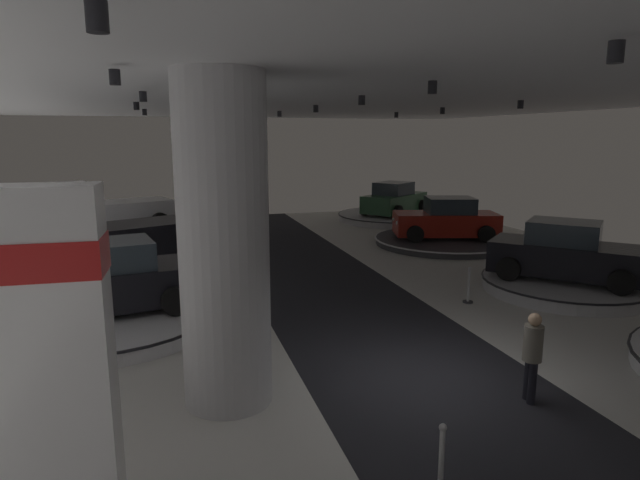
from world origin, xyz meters
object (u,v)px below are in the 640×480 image
display_platform_far_left (126,267)px  display_car_mid_left (106,281)px  brand_sign_pylon (54,387)px  display_platform_deep_left (112,234)px  display_platform_deep_right (394,217)px  pickup_truck_far_left (114,238)px  column_left (224,244)px  display_platform_mid_left (108,318)px  display_car_deep_right (394,200)px  display_platform_mid_right (565,285)px  display_platform_far_right (445,241)px  display_car_mid_right (567,254)px  display_car_far_right (446,220)px  pickup_truck_deep_left (103,212)px  visitor_walking_near (532,352)px

display_platform_far_left → display_car_mid_left: size_ratio=1.27×
brand_sign_pylon → display_platform_far_left: bearing=91.2°
display_platform_deep_left → display_platform_deep_right: bearing=3.2°
brand_sign_pylon → pickup_truck_far_left: (-0.58, 13.26, -0.93)m
column_left → display_car_mid_left: size_ratio=1.23×
display_platform_mid_left → display_car_deep_right: (13.27, 13.13, 0.93)m
pickup_truck_far_left → column_left: bearing=-75.3°
display_car_mid_left → display_platform_mid_right: bearing=-2.9°
display_platform_far_right → pickup_truck_far_left: bearing=-175.3°
display_car_mid_left → display_car_mid_right: bearing=-2.8°
column_left → pickup_truck_far_left: 10.38m
display_platform_far_left → pickup_truck_far_left: (-0.29, -0.13, 1.04)m
display_platform_mid_right → display_platform_far_right: bearing=89.4°
display_platform_deep_left → display_car_far_right: display_car_far_right is taller
display_platform_mid_right → display_car_far_right: bearing=89.2°
display_car_mid_right → display_car_far_right: size_ratio=0.95×
display_platform_far_left → pickup_truck_deep_left: (-1.31, 6.62, 1.03)m
display_platform_mid_left → display_car_deep_right: size_ratio=1.20×
display_platform_mid_right → visitor_walking_near: 7.53m
display_platform_mid_left → display_platform_deep_left: 12.39m
display_platform_mid_right → visitor_walking_near: visitor_walking_near is taller
display_car_mid_left → display_platform_far_right: display_car_mid_left is taller
display_platform_mid_left → display_car_deep_right: display_car_deep_right is taller
column_left → display_car_mid_left: column_left is taller
pickup_truck_far_left → display_platform_deep_right: bearing=29.5°
brand_sign_pylon → display_car_mid_right: 14.19m
display_platform_deep_right → display_car_far_right: (-0.60, -6.61, 0.85)m
pickup_truck_far_left → display_platform_mid_right: size_ratio=1.21×
display_platform_deep_left → display_car_far_right: 14.85m
display_car_mid_left → display_platform_deep_left: 12.42m
display_platform_mid_right → display_car_deep_right: size_ratio=1.07×
column_left → display_platform_deep_right: (10.93, 17.59, -2.55)m
display_platform_mid_right → display_car_far_right: size_ratio=1.04×
display_car_mid_left → visitor_walking_near: display_car_mid_left is taller
display_platform_mid_left → display_platform_deep_right: size_ratio=0.88×
display_platform_mid_right → display_platform_deep_left: (-13.53, 12.98, -0.08)m
pickup_truck_far_left → display_platform_far_right: size_ratio=0.97×
display_car_mid_right → display_car_deep_right: bearing=87.1°
display_platform_far_left → visitor_walking_near: size_ratio=3.57×
display_car_far_right → visitor_walking_near: size_ratio=2.85×
display_car_mid_left → display_platform_deep_right: (13.26, 13.14, -0.92)m
display_platform_deep_left → display_platform_far_right: (13.61, -5.80, 0.03)m
brand_sign_pylon → display_car_far_right: size_ratio=0.90×
visitor_walking_near → display_car_mid_right: bearing=45.5°
brand_sign_pylon → display_car_deep_right: 24.59m
display_platform_deep_left → brand_sign_pylon: bearing=-86.3°
display_platform_deep_right → column_left: bearing=-121.9°
display_platform_deep_right → pickup_truck_deep_left: size_ratio=1.06×
display_platform_far_right → display_platform_mid_left: bearing=-152.7°
display_car_mid_left → display_platform_mid_left: bearing=-169.1°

